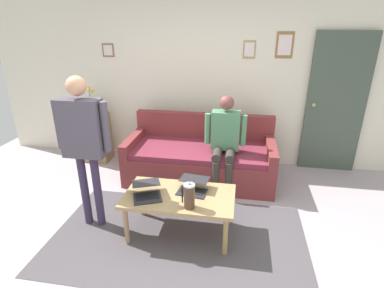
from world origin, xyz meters
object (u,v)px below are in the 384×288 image
Objects in this scene: flower_vase at (92,105)px; coffee_table at (179,199)px; laptop_left at (193,187)px; interior_door at (335,105)px; laptop_center at (147,192)px; french_press at (189,196)px; person_standing at (83,135)px; person_seated at (225,138)px; couch at (201,158)px; side_shelf at (96,137)px.

coffee_table is at bearing 136.67° from flower_vase.
interior_door is at bearing -134.85° from laptop_left.
laptop_center is 0.49m from french_press.
laptop_left is (-0.13, -0.11, 0.09)m from coffee_table.
french_press is 0.65× the size of flower_vase.
flower_vase is (3.67, 0.29, -0.09)m from interior_door.
person_standing reaches higher than flower_vase.
person_seated reaches higher than laptop_center.
interior_door is at bearing -151.34° from person_seated.
couch reaches higher than coffee_table.
interior_door is 1.78m from person_seated.
interior_door is 2.80m from coffee_table.
laptop_left is 0.79× the size of flower_vase.
laptop_left is at bearing 74.71° from person_seated.
french_press is 1.32m from person_seated.
interior_door is 0.99× the size of couch.
coffee_table is 2.77× the size of laptop_center.
person_seated is (-0.27, -0.98, 0.21)m from laptop_left.
couch is at bearing 169.55° from side_shelf.
french_press is at bearing 49.88° from interior_door.
laptop_left is at bearing 140.60° from side_shelf.
interior_door is at bearing -175.52° from flower_vase.
french_press is at bearing 135.58° from side_shelf.
french_press reaches higher than coffee_table.
coffee_table is 3.36× the size of laptop_left.
laptop_center is 0.25× the size of person_standing.
person_standing is (-0.74, 1.64, 0.14)m from flower_vase.
couch is 1.45m from laptop_center.
laptop_center is 1.38m from person_seated.
interior_door reaches higher than coffee_table.
person_standing is (-0.74, 1.64, 0.68)m from side_shelf.
laptop_left is 0.43× the size of side_shelf.
interior_door is at bearing -138.43° from laptop_center.
flower_vase is at bearing 4.48° from interior_door.
side_shelf is 2.23m from person_seated.
couch is 5.02× the size of laptop_center.
laptop_left is 1.03m from person_seated.
flower_vase reaches higher than couch.
interior_door is 2.82m from french_press.
person_seated is (-0.25, -1.29, 0.12)m from french_press.
person_standing is at bearing 37.98° from person_seated.
french_press is 2.65m from flower_vase.
person_standing reaches higher than laptop_center.
couch reaches higher than laptop_left.
interior_door is 1.22× the size of person_standing.
laptop_center is (0.36, 1.39, 0.22)m from couch.
couch is 1.23m from laptop_left.
laptop_left is at bearing -87.13° from french_press.
laptop_center is at bearing 129.45° from side_shelf.
person_standing reaches higher than laptop_left.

